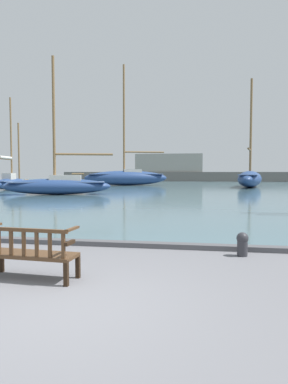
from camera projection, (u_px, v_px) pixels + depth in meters
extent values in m
plane|color=slate|center=(60.00, 306.00, 4.74)|extent=(160.00, 160.00, 0.00)
cube|color=#476670|center=(187.00, 185.00, 48.06)|extent=(100.00, 80.00, 0.08)
cube|color=#4C4C50|center=(123.00, 244.00, 8.53)|extent=(40.00, 0.30, 0.12)
cube|color=black|center=(2.00, 261.00, 6.33)|extent=(0.07, 0.07, 0.42)
cube|color=black|center=(78.00, 266.00, 5.97)|extent=(0.07, 0.07, 0.42)
cube|color=black|center=(66.00, 273.00, 5.53)|extent=(0.07, 0.07, 0.42)
cube|color=#4C331E|center=(31.00, 255.00, 5.92)|extent=(1.63, 0.64, 0.06)
cube|color=#4C331E|center=(24.00, 230.00, 5.68)|extent=(1.60, 0.17, 0.06)
cube|color=#4C331E|center=(11.00, 243.00, 5.75)|extent=(0.06, 0.04, 0.41)
cube|color=#4C331E|center=(24.00, 244.00, 5.69)|extent=(0.06, 0.04, 0.41)
cube|color=#4C331E|center=(37.00, 245.00, 5.64)|extent=(0.06, 0.04, 0.41)
cube|color=#4C331E|center=(50.00, 245.00, 5.58)|extent=(0.06, 0.04, 0.41)
cube|color=#4C331E|center=(63.00, 246.00, 5.52)|extent=(0.06, 0.04, 0.41)
cube|color=black|center=(70.00, 243.00, 5.64)|extent=(0.08, 0.30, 0.06)
cube|color=#4C331E|center=(72.00, 229.00, 5.71)|extent=(0.09, 0.47, 0.04)
ellipsoid|color=navy|center=(11.00, 184.00, 35.25)|extent=(2.56, 7.06, 1.13)
cube|color=#516B9E|center=(11.00, 181.00, 35.23)|extent=(2.03, 6.18, 0.08)
cube|color=beige|center=(9.00, 177.00, 34.69)|extent=(1.10, 1.38, 0.74)
cylinder|color=brown|center=(11.00, 139.00, 35.15)|extent=(0.17, 0.17, 8.47)
cylinder|color=brown|center=(6.00, 159.00, 33.89)|extent=(0.48, 2.77, 0.14)
cylinder|color=silver|center=(5.00, 158.00, 33.88)|extent=(0.58, 2.51, 0.28)
cylinder|color=brown|center=(19.00, 151.00, 37.11)|extent=(0.17, 0.17, 6.17)
cylinder|color=brown|center=(26.00, 180.00, 39.21)|extent=(0.27, 1.09, 0.14)
ellipsoid|color=navy|center=(250.00, 179.00, 40.34)|extent=(4.72, 11.60, 1.91)
cube|color=#516B9E|center=(250.00, 175.00, 40.31)|extent=(3.82, 10.14, 0.08)
cylinder|color=brown|center=(251.00, 127.00, 40.24)|extent=(0.26, 0.26, 11.18)
cylinder|color=brown|center=(249.00, 150.00, 38.46)|extent=(0.99, 4.13, 0.21)
cylinder|color=brown|center=(253.00, 174.00, 46.69)|extent=(0.65, 2.35, 0.21)
ellipsoid|color=navy|center=(58.00, 187.00, 26.85)|extent=(8.59, 4.52, 1.26)
cube|color=#516B9E|center=(57.00, 182.00, 26.83)|extent=(7.48, 3.72, 0.08)
cube|color=beige|center=(66.00, 178.00, 26.90)|extent=(2.65, 1.84, 0.52)
cylinder|color=brown|center=(54.00, 119.00, 26.52)|extent=(0.21, 0.21, 9.68)
cylinder|color=brown|center=(84.00, 154.00, 26.98)|extent=(4.40, 1.52, 0.17)
ellipsoid|color=navy|center=(126.00, 178.00, 45.58)|extent=(11.31, 6.18, 1.95)
cube|color=#516B9E|center=(126.00, 174.00, 45.55)|extent=(9.84, 5.12, 0.08)
cube|color=beige|center=(132.00, 171.00, 45.67)|extent=(2.70, 2.14, 0.60)
cylinder|color=brown|center=(124.00, 120.00, 45.08)|extent=(0.26, 0.26, 14.28)
cylinder|color=brown|center=(144.00, 152.00, 45.81)|extent=(5.18, 2.02, 0.21)
cylinder|color=brown|center=(78.00, 174.00, 44.43)|extent=(1.56, 0.73, 0.21)
cylinder|color=#2D2D33|center=(242.00, 247.00, 7.53)|extent=(0.23, 0.23, 0.40)
sphere|color=#2D2D33|center=(242.00, 238.00, 7.52)|extent=(0.26, 0.26, 0.26)
cube|color=#66605B|center=(191.00, 177.00, 66.45)|extent=(51.22, 2.40, 1.87)
cube|color=gray|center=(169.00, 163.00, 67.01)|extent=(13.09, 2.00, 3.54)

